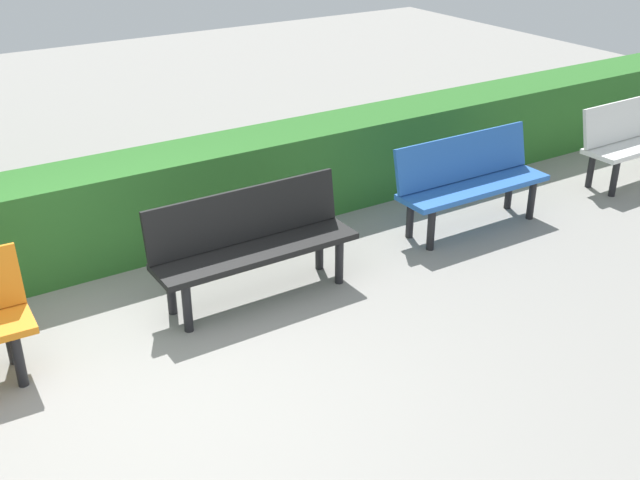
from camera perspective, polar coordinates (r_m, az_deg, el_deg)
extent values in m
plane|color=gray|center=(5.24, -12.78, -11.15)|extent=(21.93, 21.93, 0.00)
cube|color=white|center=(9.03, 22.04, 8.37)|extent=(1.48, 0.15, 0.42)
cylinder|color=black|center=(8.52, 21.00, 4.29)|extent=(0.07, 0.07, 0.39)
cylinder|color=black|center=(8.68, 19.45, 4.94)|extent=(0.07, 0.07, 0.39)
cube|color=blue|center=(7.30, 11.38, 3.88)|extent=(1.56, 0.43, 0.05)
cube|color=blue|center=(7.34, 10.54, 6.06)|extent=(1.55, 0.15, 0.42)
cylinder|color=black|center=(7.71, 15.42, 2.88)|extent=(0.07, 0.07, 0.39)
cylinder|color=black|center=(7.90, 13.86, 3.62)|extent=(0.07, 0.07, 0.39)
cylinder|color=black|center=(6.89, 8.24, 0.77)|extent=(0.07, 0.07, 0.39)
cylinder|color=black|center=(7.10, 6.70, 1.65)|extent=(0.07, 0.07, 0.39)
cube|color=black|center=(5.98, -4.69, -0.81)|extent=(1.65, 0.43, 0.05)
cube|color=black|center=(6.03, -5.64, 1.87)|extent=(1.65, 0.11, 0.42)
cylinder|color=black|center=(6.28, 1.44, -1.61)|extent=(0.07, 0.07, 0.39)
cylinder|color=black|center=(6.50, -0.05, -0.58)|extent=(0.07, 0.07, 0.39)
cylinder|color=black|center=(5.72, -9.83, -4.99)|extent=(0.07, 0.07, 0.39)
cylinder|color=black|center=(5.97, -11.00, -3.72)|extent=(0.07, 0.07, 0.39)
cylinder|color=black|center=(5.45, -21.44, -8.33)|extent=(0.07, 0.07, 0.39)
cylinder|color=black|center=(5.71, -22.01, -6.80)|extent=(0.07, 0.07, 0.39)
cube|color=#2D6B28|center=(7.02, -10.69, 3.11)|extent=(17.93, 0.66, 0.85)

